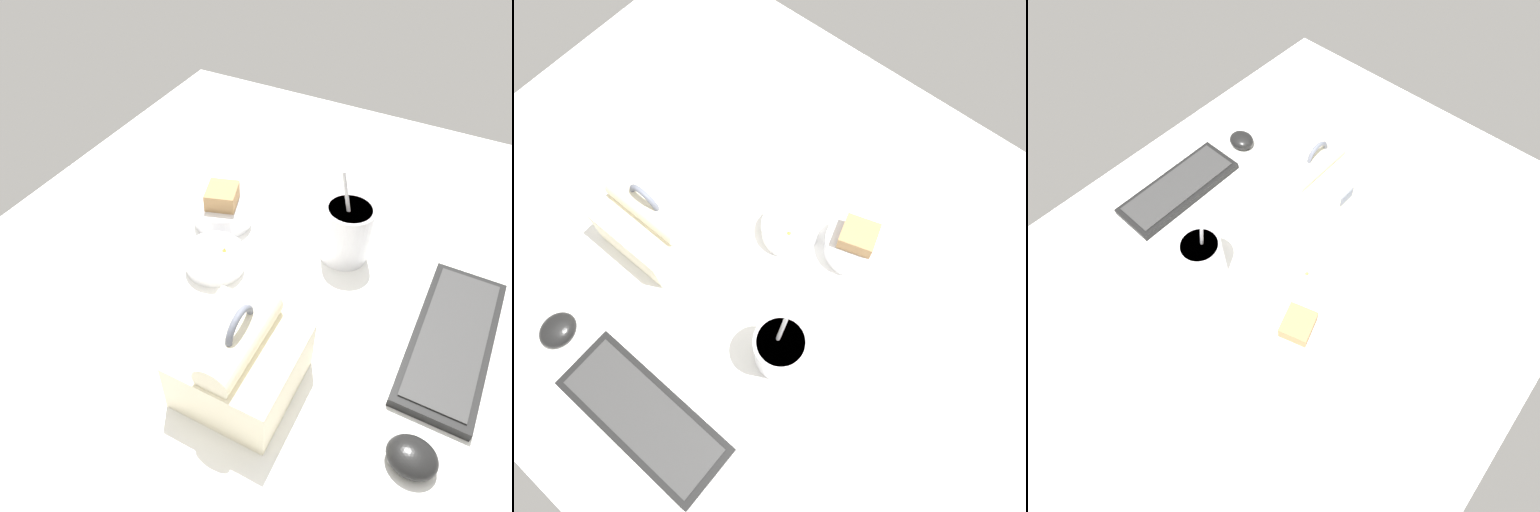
# 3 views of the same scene
# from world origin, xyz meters

# --- Properties ---
(desk_surface) EXTENTS (1.40, 1.10, 0.02)m
(desk_surface) POSITION_xyz_m (0.00, 0.00, 0.01)
(desk_surface) COLOR white
(desk_surface) RESTS_ON ground
(keyboard) EXTENTS (0.31, 0.12, 0.02)m
(keyboard) POSITION_xyz_m (-0.03, 0.36, 0.03)
(keyboard) COLOR black
(keyboard) RESTS_ON desk_surface
(lunch_bag) EXTENTS (0.17, 0.16, 0.18)m
(lunch_bag) POSITION_xyz_m (0.20, 0.09, 0.08)
(lunch_bag) COLOR #EFE5C1
(lunch_bag) RESTS_ON desk_surface
(soup_cup) EXTENTS (0.09, 0.09, 0.19)m
(soup_cup) POSITION_xyz_m (-0.14, 0.13, 0.08)
(soup_cup) COLOR silver
(soup_cup) RESTS_ON desk_surface
(bento_bowl_sandwich) EXTENTS (0.12, 0.12, 0.08)m
(bento_bowl_sandwich) POSITION_xyz_m (-0.12, -0.13, 0.05)
(bento_bowl_sandwich) COLOR silver
(bento_bowl_sandwich) RESTS_ON desk_surface
(bento_bowl_snacks) EXTENTS (0.11, 0.11, 0.05)m
(bento_bowl_snacks) POSITION_xyz_m (0.00, -0.08, 0.04)
(bento_bowl_snacks) COLOR silver
(bento_bowl_snacks) RESTS_ON desk_surface
(computer_mouse) EXTENTS (0.06, 0.07, 0.04)m
(computer_mouse) POSITION_xyz_m (0.20, 0.35, 0.04)
(computer_mouse) COLOR black
(computer_mouse) RESTS_ON desk_surface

